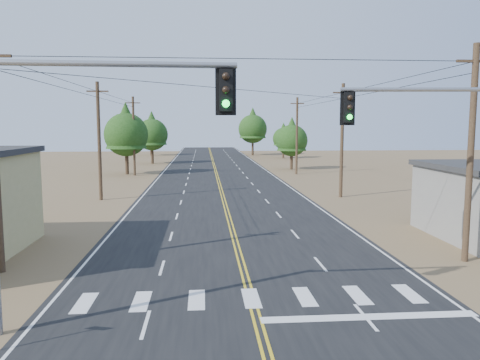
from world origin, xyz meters
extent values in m
cube|color=black|center=(0.00, 30.00, 0.01)|extent=(15.00, 200.00, 0.02)
cylinder|color=#4C3826|center=(-10.50, 32.00, 5.00)|extent=(0.30, 0.30, 10.00)
cube|color=#4C3826|center=(-10.50, 32.00, 9.20)|extent=(1.80, 0.12, 0.12)
cylinder|color=#4C3826|center=(-10.50, 52.00, 5.00)|extent=(0.30, 0.30, 10.00)
cube|color=#4C3826|center=(-10.50, 52.00, 9.20)|extent=(1.80, 0.12, 0.12)
cylinder|color=#4C3826|center=(10.50, 12.00, 5.00)|extent=(0.30, 0.30, 10.00)
cube|color=#4C3826|center=(10.50, 12.00, 9.20)|extent=(1.80, 0.12, 0.12)
cylinder|color=#4C3826|center=(10.50, 32.00, 5.00)|extent=(0.30, 0.30, 10.00)
cube|color=#4C3826|center=(10.50, 32.00, 9.20)|extent=(1.80, 0.12, 0.12)
cylinder|color=#4C3826|center=(10.50, 52.00, 5.00)|extent=(0.30, 0.30, 10.00)
cube|color=#4C3826|center=(10.50, 52.00, 9.20)|extent=(1.80, 0.12, 0.12)
cylinder|color=gray|center=(-4.34, 5.76, 8.13)|extent=(7.33, 0.36, 0.18)
cube|color=black|center=(-1.02, 5.84, 7.38)|extent=(0.41, 0.35, 1.26)
sphere|color=black|center=(-1.02, 5.63, 7.79)|extent=(0.23, 0.23, 0.23)
sphere|color=black|center=(-1.02, 5.63, 7.38)|extent=(0.23, 0.23, 0.23)
sphere|color=#0CE533|center=(-1.02, 5.63, 6.98)|extent=(0.23, 0.23, 0.23)
cylinder|color=gray|center=(7.40, 9.85, 7.77)|extent=(7.22, 0.83, 0.18)
cube|color=black|center=(4.13, 10.15, 7.06)|extent=(0.41, 0.36, 1.20)
sphere|color=black|center=(4.14, 9.95, 7.44)|extent=(0.22, 0.22, 0.22)
sphere|color=black|center=(4.14, 9.95, 7.06)|extent=(0.22, 0.22, 0.22)
sphere|color=#0CE533|center=(4.14, 9.95, 6.67)|extent=(0.22, 0.22, 0.22)
cylinder|color=#3F2D1E|center=(-11.70, 53.51, 1.70)|extent=(0.46, 0.46, 3.39)
cone|color=#1C4212|center=(-11.70, 53.51, 6.41)|extent=(5.28, 5.28, 6.03)
sphere|color=#1C4212|center=(-11.70, 53.51, 5.19)|extent=(5.66, 5.66, 5.66)
cylinder|color=#3F2D1E|center=(-10.25, 70.85, 1.59)|extent=(0.45, 0.45, 3.18)
cone|color=#1C4212|center=(-10.25, 70.85, 6.01)|extent=(4.95, 4.95, 5.65)
sphere|color=#1C4212|center=(-10.25, 70.85, 4.86)|extent=(5.30, 5.30, 5.30)
cylinder|color=#3F2D1E|center=(-12.88, 93.06, 1.40)|extent=(0.43, 0.43, 2.81)
cone|color=#1C4212|center=(-12.88, 93.06, 5.30)|extent=(4.37, 4.37, 4.99)
sphere|color=#1C4212|center=(-12.88, 93.06, 4.29)|extent=(4.68, 4.68, 4.68)
cylinder|color=#3F2D1E|center=(11.11, 58.71, 1.38)|extent=(0.43, 0.43, 2.75)
cone|color=#1C4212|center=(11.11, 58.71, 5.20)|extent=(4.28, 4.28, 4.89)
sphere|color=#1C4212|center=(11.11, 58.71, 4.21)|extent=(4.59, 4.59, 4.59)
cylinder|color=#3F2D1E|center=(14.00, 82.51, 1.26)|extent=(0.42, 0.42, 2.52)
cone|color=#1C4212|center=(14.00, 82.51, 4.76)|extent=(3.92, 3.92, 4.48)
sphere|color=#1C4212|center=(14.00, 82.51, 3.85)|extent=(4.20, 4.20, 4.20)
cylinder|color=#3F2D1E|center=(9.00, 92.56, 1.85)|extent=(0.48, 0.48, 3.71)
cone|color=#1C4212|center=(9.00, 92.56, 7.01)|extent=(5.77, 5.77, 6.59)
sphere|color=#1C4212|center=(9.00, 92.56, 5.67)|extent=(6.18, 6.18, 6.18)
camera|label=1|loc=(-1.71, -8.49, 6.32)|focal=35.00mm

